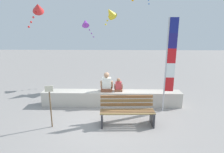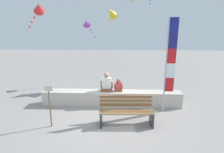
{
  "view_description": "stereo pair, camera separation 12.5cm",
  "coord_description": "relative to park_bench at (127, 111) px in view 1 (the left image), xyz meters",
  "views": [
    {
      "loc": [
        0.19,
        -5.87,
        3.01
      ],
      "look_at": [
        0.02,
        1.1,
        1.18
      ],
      "focal_mm": 30.02,
      "sensor_mm": 36.0,
      "label": 1
    },
    {
      "loc": [
        0.31,
        -5.87,
        3.01
      ],
      "look_at": [
        0.02,
        1.1,
        1.18
      ],
      "focal_mm": 30.02,
      "sensor_mm": 36.0,
      "label": 2
    }
  ],
  "objects": [
    {
      "name": "flag_banner",
      "position": [
        1.48,
        0.96,
        1.48
      ],
      "size": [
        0.35,
        0.05,
        3.34
      ],
      "color": "#B7B7BC",
      "rests_on": "ground"
    },
    {
      "name": "park_bench",
      "position": [
        0.0,
        0.0,
        0.0
      ],
      "size": [
        1.73,
        0.68,
        0.88
      ],
      "color": "olive",
      "rests_on": "ground"
    },
    {
      "name": "ground_plane",
      "position": [
        -0.54,
        0.38,
        -0.42
      ],
      "size": [
        40.0,
        40.0,
        0.0
      ],
      "primitive_type": "plane",
      "color": "gray"
    },
    {
      "name": "kite_purple",
      "position": [
        -1.95,
        4.53,
        2.81
      ],
      "size": [
        0.67,
        0.61,
        1.03
      ],
      "color": "purple"
    },
    {
      "name": "person_adult",
      "position": [
        -0.73,
        1.52,
        0.45
      ],
      "size": [
        0.49,
        0.36,
        0.75
      ],
      "color": "brown",
      "rests_on": "seawall_ledge"
    },
    {
      "name": "person_child",
      "position": [
        -0.26,
        1.52,
        0.36
      ],
      "size": [
        0.34,
        0.25,
        0.52
      ],
      "color": "brown",
      "rests_on": "seawall_ledge"
    },
    {
      "name": "kite_red",
      "position": [
        -3.4,
        2.1,
        3.32
      ],
      "size": [
        0.71,
        0.68,
        1.05
      ],
      "color": "red"
    },
    {
      "name": "seawall_ledge",
      "position": [
        -0.54,
        1.48,
        -0.13
      ],
      "size": [
        5.44,
        0.53,
        0.58
      ],
      "primitive_type": "cube",
      "color": "beige",
      "rests_on": "ground"
    },
    {
      "name": "sign_post",
      "position": [
        -2.34,
        -0.27,
        0.37
      ],
      "size": [
        0.24,
        0.07,
        1.34
      ],
      "color": "brown",
      "rests_on": "ground"
    },
    {
      "name": "kite_yellow",
      "position": [
        -0.65,
        4.02,
        3.27
      ],
      "size": [
        0.75,
        0.81,
        0.91
      ],
      "color": "yellow"
    }
  ]
}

